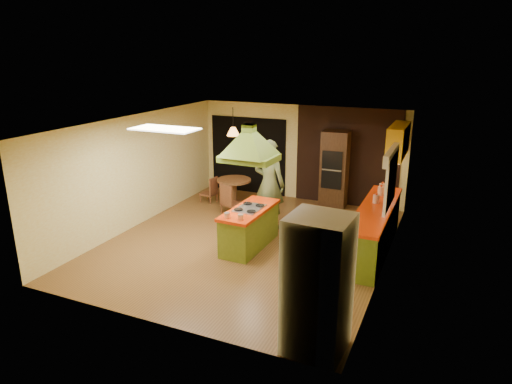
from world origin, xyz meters
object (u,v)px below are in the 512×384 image
at_px(dining_table, 234,187).
at_px(kitchen_island, 249,227).
at_px(man, 269,184).
at_px(refrigerator, 318,285).
at_px(canister_large, 382,188).
at_px(wall_oven, 335,169).

bearing_deg(dining_table, kitchen_island, -57.07).
height_order(man, refrigerator, man).
bearing_deg(canister_large, wall_oven, 135.78).
distance_m(man, refrigerator, 4.44).
height_order(refrigerator, wall_oven, wall_oven).
distance_m(kitchen_island, refrigerator, 3.49).
height_order(kitchen_island, refrigerator, refrigerator).
bearing_deg(wall_oven, dining_table, -162.96).
bearing_deg(man, kitchen_island, 98.42).
height_order(man, wall_oven, man).
bearing_deg(canister_large, refrigerator, -91.31).
relative_size(man, wall_oven, 1.03).
bearing_deg(refrigerator, wall_oven, 105.89).
relative_size(man, dining_table, 2.28).
xyz_separation_m(refrigerator, canister_large, (0.10, 4.48, 0.08)).
bearing_deg(refrigerator, canister_large, 92.20).
bearing_deg(kitchen_island, man, 94.18).
height_order(kitchen_island, dining_table, kitchen_island).
relative_size(refrigerator, canister_large, 9.35).
bearing_deg(man, refrigerator, 126.24).
bearing_deg(kitchen_island, wall_oven, 75.58).
xyz_separation_m(man, refrigerator, (2.24, -3.83, -0.06)).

